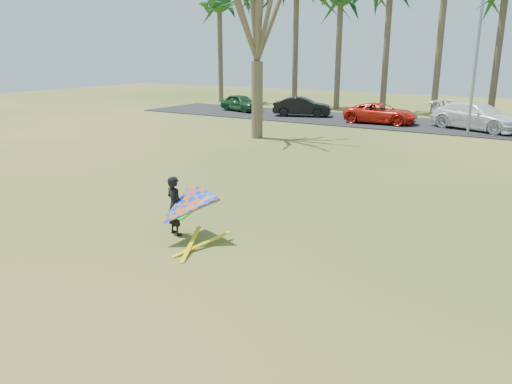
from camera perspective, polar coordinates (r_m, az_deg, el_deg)
The scene contains 10 objects.
ground at distance 12.04m, azimuth -5.07°, elevation -7.25°, with size 100.00×100.00×0.00m, color #2C5412.
parking_strip at distance 34.80m, azimuth 20.57°, elevation 7.04°, with size 46.00×7.00×0.06m, color black.
palm_0 at distance 49.30m, azimuth -4.22°, elevation 20.89°, with size 4.84×4.84×10.84m.
bare_tree_left at distance 28.09m, azimuth 0.14°, elevation 20.27°, with size 6.60×6.60×9.70m.
streetlight at distance 31.16m, azimuth 24.19°, elevation 13.99°, with size 2.28×0.18×8.00m.
car_0 at distance 40.92m, azimuth -1.73°, elevation 10.16°, with size 1.58×3.92×1.33m, color #1B4522.
car_1 at distance 37.78m, azimuth 5.30°, elevation 9.68°, with size 1.48×4.23×1.39m, color black.
car_2 at distance 34.80m, azimuth 14.04°, elevation 8.73°, with size 2.21×4.80×1.33m, color red.
car_3 at distance 33.78m, azimuth 23.91°, elevation 7.94°, with size 2.32×5.72×1.66m, color white.
kite_flyer at distance 12.82m, azimuth -8.55°, elevation -1.91°, with size 2.13×2.39×2.02m.
Camera 1 is at (6.72, -8.82, 4.69)m, focal length 35.00 mm.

